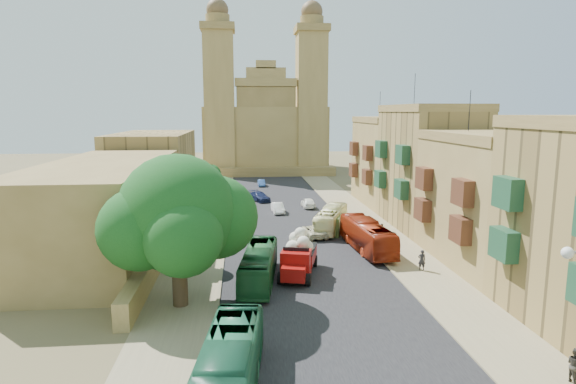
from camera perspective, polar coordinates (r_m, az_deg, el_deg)
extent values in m
plane|color=brown|center=(30.98, 4.85, -15.37)|extent=(260.00, 260.00, 0.00)
cube|color=black|center=(59.30, -0.38, -3.17)|extent=(14.00, 140.00, 0.01)
cube|color=#837656|center=(60.88, 8.58, -2.95)|extent=(5.00, 140.00, 0.01)
cube|color=#837656|center=(59.23, -9.58, -3.33)|extent=(5.00, 140.00, 0.01)
cube|color=#837656|center=(60.31, 6.27, -2.96)|extent=(0.25, 140.00, 0.12)
cube|color=#837656|center=(59.09, -7.16, -3.24)|extent=(0.25, 140.00, 0.12)
cube|color=#1D492F|center=(34.17, 24.19, -5.68)|extent=(0.90, 2.20, 2.00)
cube|color=#1D492F|center=(33.50, 24.57, -0.11)|extent=(0.90, 2.20, 2.00)
cube|color=olive|center=(44.75, 22.86, -1.25)|extent=(8.00, 14.00, 10.50)
cube|color=olive|center=(44.12, 23.33, 5.98)|extent=(8.20, 14.00, 0.80)
cylinder|color=black|center=(46.10, 20.73, 9.00)|extent=(0.06, 0.06, 3.60)
cube|color=#502B1A|center=(39.59, 19.74, -4.24)|extent=(0.90, 2.20, 2.00)
cube|color=#502B1A|center=(46.61, 15.66, -2.02)|extent=(0.90, 2.20, 2.00)
cube|color=#502B1A|center=(39.02, 19.98, -0.04)|extent=(0.90, 2.20, 2.00)
cube|color=#502B1A|center=(46.14, 15.82, 1.56)|extent=(0.90, 2.20, 2.00)
cube|color=olive|center=(57.12, 16.31, 2.57)|extent=(8.00, 14.00, 13.00)
cube|color=olive|center=(56.75, 16.63, 9.50)|extent=(8.20, 14.00, 0.80)
cylinder|color=black|center=(59.06, 14.78, 11.70)|extent=(0.06, 0.06, 3.60)
cube|color=#1D492F|center=(52.14, 13.28, 0.33)|extent=(0.90, 2.20, 2.00)
cube|color=#1D492F|center=(59.53, 10.86, 1.53)|extent=(0.90, 2.20, 2.00)
cube|color=#1D492F|center=(51.70, 13.43, 4.32)|extent=(0.90, 2.20, 2.00)
cube|color=#1D492F|center=(59.15, 10.97, 5.03)|extent=(0.90, 2.20, 2.00)
cube|color=olive|center=(70.30, 12.06, 3.36)|extent=(8.00, 14.00, 11.50)
cube|color=olive|center=(69.93, 12.23, 8.37)|extent=(8.20, 14.00, 0.80)
cylinder|color=black|center=(72.32, 10.85, 10.19)|extent=(0.06, 0.06, 3.60)
cube|color=#502B1A|center=(65.48, 9.33, 1.79)|extent=(0.90, 2.20, 2.00)
cube|color=#502B1A|center=(73.02, 7.76, 2.61)|extent=(0.90, 2.20, 2.00)
cube|color=#502B1A|center=(65.14, 9.41, 4.59)|extent=(0.90, 2.20, 2.00)
cube|color=#502B1A|center=(72.71, 7.82, 5.13)|extent=(0.90, 2.20, 2.00)
cube|color=olive|center=(49.67, -13.86, -4.90)|extent=(1.00, 40.00, 1.80)
cube|color=olive|center=(48.19, -20.84, -1.67)|extent=(10.00, 28.00, 8.40)
cube|color=olive|center=(73.19, -15.60, 2.86)|extent=(10.00, 22.00, 10.00)
cube|color=olive|center=(108.91, -2.83, 6.32)|extent=(26.00, 20.00, 14.00)
cube|color=olive|center=(99.01, -2.50, 2.46)|extent=(28.00, 4.00, 1.80)
cube|color=olive|center=(100.00, -2.60, 7.76)|extent=(12.00, 2.00, 16.00)
cube|color=olive|center=(100.13, -2.63, 12.86)|extent=(12.60, 2.40, 1.60)
cube|color=olive|center=(100.25, -2.64, 13.83)|extent=(8.00, 2.00, 2.40)
cube|color=olive|center=(100.40, -2.65, 14.85)|extent=(4.00, 2.00, 1.60)
cube|color=olive|center=(101.22, -8.12, 10.24)|extent=(6.00, 6.00, 29.00)
cube|color=olive|center=(102.56, -8.33, 18.71)|extent=(6.80, 6.80, 1.40)
cylinder|color=olive|center=(102.83, -8.35, 19.59)|extent=(4.80, 4.80, 1.80)
sphere|color=brown|center=(103.17, -8.37, 20.57)|extent=(4.40, 4.40, 4.40)
cube|color=olive|center=(102.20, 2.76, 10.32)|extent=(6.00, 6.00, 29.00)
cube|color=olive|center=(103.53, 2.83, 18.70)|extent=(6.80, 6.80, 1.40)
cylinder|color=olive|center=(103.80, 2.84, 19.57)|extent=(4.80, 4.80, 1.80)
sphere|color=brown|center=(104.13, 2.85, 20.55)|extent=(4.40, 4.40, 4.40)
cylinder|color=#392B1C|center=(33.77, -12.71, -9.84)|extent=(1.03, 1.03, 3.93)
sphere|color=#103B14|center=(32.58, -12.99, -2.43)|extent=(7.86, 7.86, 7.86)
sphere|color=#103B14|center=(33.69, -8.49, -2.98)|extent=(5.79, 5.79, 5.79)
sphere|color=#103B14|center=(32.25, -17.17, -4.25)|extent=(5.38, 5.38, 5.38)
sphere|color=#103B14|center=(30.34, -12.35, -5.30)|extent=(4.96, 4.96, 4.96)
sphere|color=#103B14|center=(34.81, -14.43, -0.35)|extent=(4.55, 4.55, 4.55)
cylinder|color=#392B1C|center=(41.65, -12.01, -7.34)|extent=(0.44, 0.44, 2.19)
sphere|color=#103B14|center=(41.07, -12.11, -4.38)|extent=(3.19, 3.19, 3.19)
cylinder|color=#392B1C|center=(53.18, -10.59, -3.57)|extent=(0.44, 0.44, 2.27)
sphere|color=#103B14|center=(52.72, -10.67, -1.15)|extent=(3.30, 3.30, 3.30)
cylinder|color=#392B1C|center=(64.89, -9.69, -1.16)|extent=(0.44, 0.44, 2.34)
sphere|color=#103B14|center=(64.50, -9.75, 0.91)|extent=(3.40, 3.40, 3.40)
cylinder|color=#392B1C|center=(76.70, -9.07, 0.44)|extent=(0.44, 0.44, 2.19)
sphere|color=#103B14|center=(76.39, -9.11, 2.07)|extent=(3.18, 3.18, 3.18)
sphere|color=white|center=(20.11, 30.21, -6.25)|extent=(0.44, 0.44, 0.44)
cube|color=maroon|center=(40.02, 1.47, -7.47)|extent=(3.25, 4.32, 0.96)
cube|color=black|center=(39.87, 1.47, -6.73)|extent=(3.32, 4.38, 0.13)
cube|color=maroon|center=(37.67, 0.96, -8.39)|extent=(2.63, 2.33, 1.92)
cube|color=maroon|center=(36.60, 0.67, -9.64)|extent=(2.08, 1.70, 1.07)
cube|color=black|center=(37.44, 0.97, -7.30)|extent=(1.99, 0.62, 0.96)
cylinder|color=black|center=(37.24, -0.91, -10.17)|extent=(0.61, 1.02, 0.96)
cylinder|color=black|center=(36.94, 2.41, -10.34)|extent=(0.61, 1.02, 0.96)
cylinder|color=black|center=(41.63, 0.23, -8.02)|extent=(0.61, 1.02, 0.96)
cylinder|color=black|center=(41.37, 3.19, -8.15)|extent=(0.61, 1.02, 0.96)
sphere|color=beige|center=(39.26, 0.57, -6.59)|extent=(1.18, 1.18, 1.18)
sphere|color=beige|center=(39.42, 2.19, -6.52)|extent=(1.18, 1.18, 1.18)
sphere|color=beige|center=(40.41, 1.60, -6.12)|extent=(1.18, 1.18, 1.18)
sphere|color=beige|center=(39.80, 0.89, -5.48)|extent=(1.07, 1.07, 1.07)
sphere|color=beige|center=(38.69, 1.84, -6.01)|extent=(1.07, 1.07, 1.07)
sphere|color=beige|center=(39.41, 1.46, -4.91)|extent=(0.96, 0.96, 0.96)
cube|color=#42531F|center=(52.73, 5.11, -3.70)|extent=(3.41, 5.30, 2.02)
cylinder|color=black|center=(51.32, 3.84, -4.75)|extent=(0.53, 0.87, 0.81)
cylinder|color=black|center=(51.14, 5.98, -4.83)|extent=(0.53, 0.87, 0.81)
cylinder|color=black|center=(54.61, 4.27, -3.88)|extent=(0.53, 0.87, 0.81)
cylinder|color=black|center=(54.44, 6.28, -3.95)|extent=(0.53, 0.87, 0.81)
imported|color=#1E5F40|center=(23.19, -7.13, -20.47)|extent=(3.65, 10.65, 2.91)
imported|color=#184F26|center=(37.50, -3.45, -8.65)|extent=(3.51, 9.87, 2.69)
imported|color=maroon|center=(46.25, 9.35, -5.14)|extent=(3.23, 10.38, 2.85)
imported|color=#FFF8B3|center=(53.48, 5.14, -3.20)|extent=(5.41, 9.41, 2.58)
imported|color=teal|center=(40.20, 0.75, -8.45)|extent=(1.52, 3.69, 1.25)
imported|color=white|center=(62.58, -1.22, -1.91)|extent=(1.64, 3.98, 1.28)
imported|color=beige|center=(50.76, 3.13, -4.64)|extent=(2.55, 4.69, 1.25)
imported|color=#172149|center=(70.92, -3.41, -0.54)|extent=(3.60, 5.03, 1.35)
imported|color=white|center=(66.06, 2.40, -1.28)|extent=(1.74, 4.02, 1.35)
imported|color=#315BA6|center=(85.17, -3.17, 1.07)|extent=(1.29, 3.43, 1.12)
imported|color=black|center=(41.70, 15.57, -7.78)|extent=(0.67, 0.47, 1.75)
imported|color=#35332C|center=(28.36, 30.90, -17.22)|extent=(0.68, 0.87, 1.79)
imported|color=#2D2D2F|center=(51.03, 11.05, -4.55)|extent=(0.62, 0.99, 1.57)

